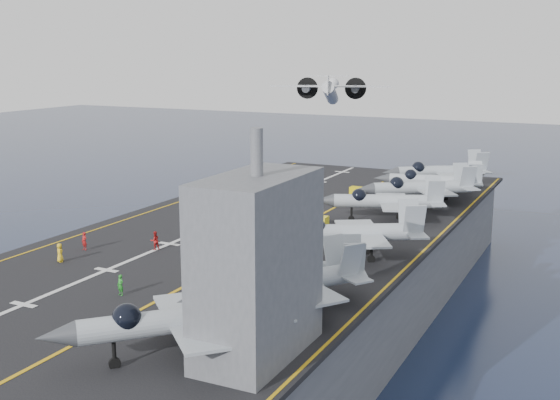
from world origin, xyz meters
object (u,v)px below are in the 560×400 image
at_px(tow_cart_a, 210,265).
at_px(transport_plane, 330,93).
at_px(fighter_jet_0, 183,317).
at_px(island_superstructure, 257,245).

bearing_deg(tow_cart_a, transport_plane, 103.21).
height_order(fighter_jet_0, tow_cart_a, fighter_jet_0).
relative_size(fighter_jet_0, tow_cart_a, 8.08).
distance_m(tow_cart_a, transport_plane, 71.36).
relative_size(fighter_jet_0, transport_plane, 0.74).
xyz_separation_m(fighter_jet_0, tow_cart_a, (-8.13, 16.46, -2.16)).
relative_size(island_superstructure, fighter_jet_0, 0.79).
bearing_deg(transport_plane, fighter_jet_0, -74.10).
bearing_deg(transport_plane, island_superstructure, -71.02).
bearing_deg(tow_cart_a, island_superstructure, -48.46).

